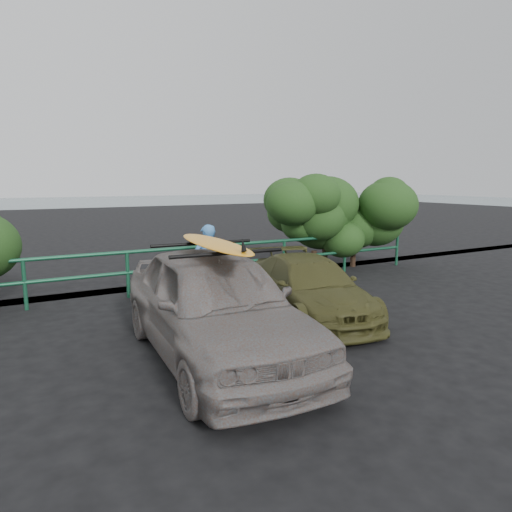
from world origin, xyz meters
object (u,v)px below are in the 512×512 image
(surfboard, at_px, (214,243))
(olive_vehicle, at_px, (309,287))
(man, at_px, (208,263))
(guardrail, at_px, (172,270))
(sedan, at_px, (215,304))

(surfboard, bearing_deg, olive_vehicle, 27.04)
(surfboard, bearing_deg, man, 72.64)
(guardrail, xyz_separation_m, sedan, (-0.71, -4.03, 0.27))
(sedan, height_order, olive_vehicle, sedan)
(guardrail, height_order, surfboard, surfboard)
(olive_vehicle, relative_size, man, 2.32)
(guardrail, distance_m, olive_vehicle, 3.42)
(surfboard, bearing_deg, guardrail, 83.56)
(guardrail, xyz_separation_m, surfboard, (-0.71, -4.03, 1.14))
(guardrail, bearing_deg, olive_vehicle, -61.03)
(man, relative_size, surfboard, 0.66)
(sedan, bearing_deg, surfboard, -86.44)
(guardrail, bearing_deg, surfboard, -100.00)
(sedan, xyz_separation_m, surfboard, (0.00, -0.00, 0.87))
(olive_vehicle, distance_m, surfboard, 2.81)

